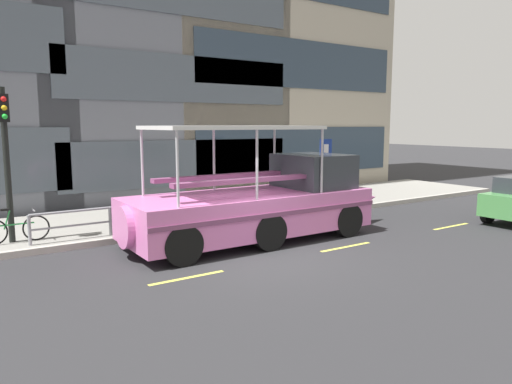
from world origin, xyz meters
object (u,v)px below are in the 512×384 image
at_px(traffic_light_pole, 6,150).
at_px(leaned_bicycle, 15,229).
at_px(duck_tour_boat, 265,203).
at_px(parking_sign, 325,160).
at_px(pedestrian_near_bow, 275,184).

relative_size(traffic_light_pole, leaned_bicycle, 2.37).
bearing_deg(duck_tour_boat, leaned_bicycle, 157.04).
bearing_deg(parking_sign, duck_tour_boat, -150.21).
xyz_separation_m(parking_sign, leaned_bicycle, (-11.15, -0.10, -1.39)).
relative_size(leaned_bicycle, pedestrian_near_bow, 1.11).
bearing_deg(pedestrian_near_bow, parking_sign, -4.10).
bearing_deg(traffic_light_pole, leaned_bicycle, -55.32).
xyz_separation_m(traffic_light_pole, duck_tour_boat, (6.37, -2.76, -1.62)).
distance_m(leaned_bicycle, pedestrian_near_bow, 8.87).
xyz_separation_m(leaned_bicycle, pedestrian_near_bow, (8.84, 0.27, 0.57)).
xyz_separation_m(parking_sign, pedestrian_near_bow, (-2.31, 0.17, -0.82)).
relative_size(parking_sign, pedestrian_near_bow, 1.65).
height_order(leaned_bicycle, pedestrian_near_bow, pedestrian_near_bow).
distance_m(parking_sign, duck_tour_boat, 5.65).
relative_size(traffic_light_pole, pedestrian_near_bow, 2.62).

